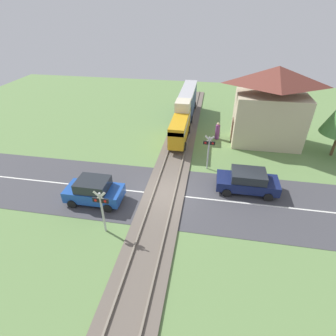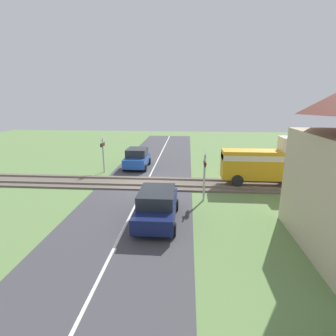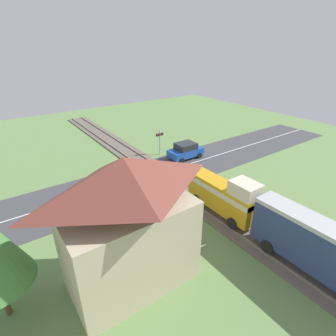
{
  "view_description": "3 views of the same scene",
  "coord_description": "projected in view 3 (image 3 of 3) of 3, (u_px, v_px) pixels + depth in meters",
  "views": [
    {
      "loc": [
        2.68,
        -13.94,
        11.35
      ],
      "look_at": [
        0.0,
        1.56,
        1.2
      ],
      "focal_mm": 28.0,
      "sensor_mm": 36.0,
      "label": 1
    },
    {
      "loc": [
        17.31,
        2.87,
        5.87
      ],
      "look_at": [
        0.0,
        1.56,
        1.2
      ],
      "focal_mm": 28.0,
      "sensor_mm": 36.0,
      "label": 2
    },
    {
      "loc": [
        11.92,
        18.42,
        11.08
      ],
      "look_at": [
        0.0,
        1.56,
        1.2
      ],
      "focal_mm": 28.0,
      "sensor_mm": 36.0,
      "label": 3
    }
  ],
  "objects": [
    {
      "name": "train",
      "position": [
        270.0,
        220.0,
        15.11
      ],
      "size": [
        1.58,
        12.78,
        3.18
      ],
      "color": "gold",
      "rests_on": "track_bed"
    },
    {
      "name": "crossing_signal_east_approach",
      "position": [
        156.0,
        180.0,
        19.48
      ],
      "size": [
        0.9,
        0.18,
        2.89
      ],
      "color": "#B7B7B7",
      "rests_on": "ground_plane"
    },
    {
      "name": "car_near_crossing",
      "position": [
        186.0,
        150.0,
        27.53
      ],
      "size": [
        3.69,
        1.96,
        1.69
      ],
      "color": "#1E4CA8",
      "rests_on": "ground_plane"
    },
    {
      "name": "track_bed",
      "position": [
        158.0,
        173.0,
        24.53
      ],
      "size": [
        2.8,
        48.0,
        0.24
      ],
      "color": "#665B51",
      "rests_on": "ground_plane"
    },
    {
      "name": "car_far_side",
      "position": [
        108.0,
        190.0,
        20.24
      ],
      "size": [
        4.18,
        1.99,
        1.59
      ],
      "color": "#141E4C",
      "rests_on": "ground_plane"
    },
    {
      "name": "pedestrian_by_station",
      "position": [
        197.0,
        235.0,
        15.54
      ],
      "size": [
        0.41,
        0.41,
        1.66
      ],
      "color": "#7F3D84",
      "rests_on": "ground_plane"
    },
    {
      "name": "station_building",
      "position": [
        128.0,
        226.0,
        12.2
      ],
      "size": [
        6.44,
        3.94,
        6.87
      ],
      "color": "#C6B793",
      "rests_on": "ground_plane"
    },
    {
      "name": "crossing_signal_west_approach",
      "position": [
        160.0,
        138.0,
        28.03
      ],
      "size": [
        0.9,
        0.18,
        2.89
      ],
      "color": "#B7B7B7",
      "rests_on": "ground_plane"
    },
    {
      "name": "road_surface",
      "position": [
        158.0,
        174.0,
        24.55
      ],
      "size": [
        48.0,
        6.4,
        0.02
      ],
      "color": "#424247",
      "rests_on": "ground_plane"
    },
    {
      "name": "ground_plane",
      "position": [
        158.0,
        174.0,
        24.56
      ],
      "size": [
        60.0,
        60.0,
        0.0
      ],
      "primitive_type": "plane",
      "color": "#66894C"
    }
  ]
}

